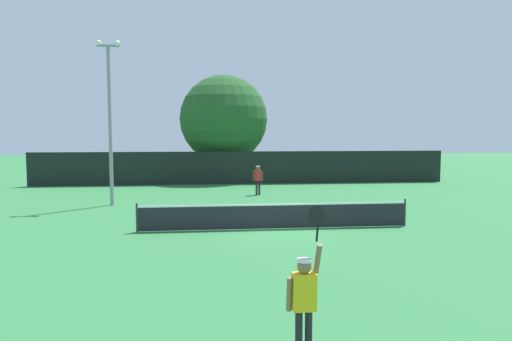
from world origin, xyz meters
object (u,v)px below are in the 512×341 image
Objects in this scene: light_pole at (110,112)px; parked_car_near at (208,166)px; player_serving at (305,293)px; large_tree at (224,119)px; tennis_ball at (222,221)px; player_receiving at (258,177)px; parked_car_mid at (262,164)px.

light_pole reaches higher than parked_car_near.
player_serving is 28.51m from large_tree.
player_serving is 11.58m from tennis_ball.
large_tree is at bearing 87.68° from tennis_ball.
large_tree is at bearing -75.84° from parked_car_near.
light_pole is at bearing 111.08° from player_serving.
tennis_ball is 20.69m from parked_car_near.
player_receiving is 0.21× the size of large_tree.
large_tree is 7.61m from parked_car_mid.
parked_car_mid is (9.64, 17.33, -3.87)m from light_pole.
player_serving is 19.47m from player_receiving.
large_tree is at bearing 90.53° from player_serving.
parked_car_mid is at bearing 84.39° from player_serving.
tennis_ball is at bearing -92.32° from large_tree.
tennis_ball is 0.02× the size of parked_car_near.
large_tree is (-1.66, 8.86, 3.63)m from player_receiving.
light_pole reaches higher than parked_car_mid.
light_pole is 16.91m from parked_car_near.
player_serving reaches higher than parked_car_near.
parked_car_near is at bearing 72.95° from light_pole.
parked_car_near is (-2.90, 12.74, -0.27)m from player_receiving.
parked_car_near is (-1.50, 32.17, -0.32)m from player_serving.
player_serving is at bearing 85.88° from player_receiving.
parked_car_mid is (3.57, 5.48, -3.89)m from large_tree.
player_serving is 36.72× the size of tennis_ball.
player_serving is at bearing -89.47° from large_tree.
large_tree is (0.68, 16.78, 4.64)m from tennis_ball.
light_pole is (-7.73, -2.99, 3.60)m from player_receiving.
parked_car_near is at bearing -77.17° from player_receiving.
light_pole reaches higher than player_receiving.
player_receiving is 9.71m from large_tree.
tennis_ball is 0.02× the size of parked_car_mid.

